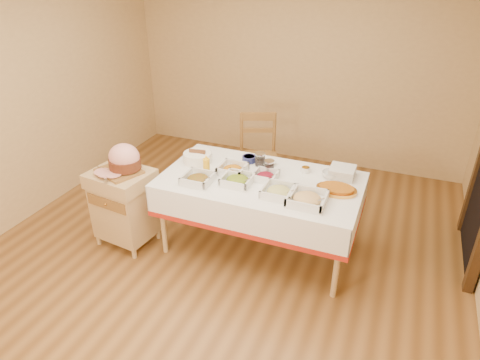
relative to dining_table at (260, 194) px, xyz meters
name	(u,v)px	position (x,y,z in m)	size (l,w,h in m)	color
room_shell	(216,131)	(-0.30, -0.30, 0.70)	(5.00, 5.00, 5.00)	brown
dining_table	(260,194)	(0.00, 0.00, 0.00)	(1.82, 1.02, 0.76)	tan
butcher_cart	(124,203)	(-1.26, -0.41, -0.15)	(0.60, 0.52, 0.78)	tan
dining_chair	(258,156)	(-0.37, 0.97, -0.09)	(0.57, 0.56, 0.99)	olive
ham_on_board	(124,160)	(-1.21, -0.37, 0.30)	(0.42, 0.40, 0.27)	olive
serving_dish_a	(198,179)	(-0.50, -0.27, 0.20)	(0.26, 0.26, 0.11)	silver
serving_dish_b	(237,180)	(-0.17, -0.15, 0.20)	(0.26, 0.26, 0.11)	silver
serving_dish_c	(279,191)	(0.24, -0.21, 0.20)	(0.27, 0.27, 0.11)	silver
serving_dish_d	(307,199)	(0.49, -0.25, 0.20)	(0.31, 0.31, 0.12)	silver
serving_dish_e	(233,169)	(-0.29, 0.02, 0.20)	(0.26, 0.24, 0.12)	silver
serving_dish_f	(266,176)	(0.04, 0.02, 0.19)	(0.22, 0.21, 0.10)	silver
small_bowl_left	(206,153)	(-0.69, 0.27, 0.19)	(0.11, 0.11, 0.05)	silver
small_bowl_mid	(249,159)	(-0.23, 0.31, 0.19)	(0.14, 0.14, 0.06)	navy
small_bowl_right	(306,169)	(0.34, 0.30, 0.19)	(0.10, 0.10, 0.05)	silver
bowl_white_imported	(268,163)	(-0.03, 0.31, 0.18)	(0.14, 0.14, 0.03)	silver
bowl_small_imported	(331,175)	(0.59, 0.28, 0.19)	(0.17, 0.17, 0.05)	silver
preserve_jar_left	(260,160)	(-0.10, 0.27, 0.22)	(0.10, 0.10, 0.13)	silver
preserve_jar_right	(269,167)	(0.03, 0.15, 0.22)	(0.10, 0.10, 0.12)	silver
mustard_bottle	(206,166)	(-0.50, -0.10, 0.25)	(0.06, 0.06, 0.20)	yellow
bread_basket	(197,157)	(-0.70, 0.11, 0.21)	(0.28, 0.28, 0.12)	white
plate_stack	(342,172)	(0.68, 0.32, 0.21)	(0.23, 0.23, 0.10)	silver
brass_platter	(336,189)	(0.68, 0.03, 0.18)	(0.35, 0.25, 0.05)	gold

